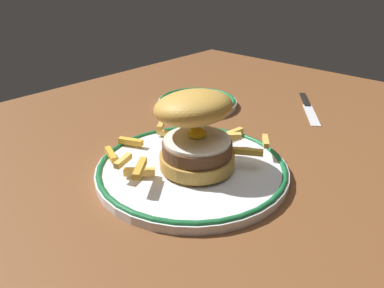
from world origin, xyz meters
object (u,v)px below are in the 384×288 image
object	(u,v)px
burger	(195,128)
side_plate	(197,102)
dinner_plate	(192,168)
knife	(307,105)

from	to	relation	value
burger	side_plate	xyz separation A→B (cm)	(20.19, 17.45, -6.11)
dinner_plate	knife	size ratio (longest dim) A/B	1.72
side_plate	knife	distance (cm)	22.68
burger	side_plate	distance (cm)	27.38
side_plate	knife	world-z (taller)	side_plate
side_plate	dinner_plate	bearing A→B (deg)	-139.97
dinner_plate	burger	xyz separation A→B (cm)	(0.29, -0.25, 6.11)
side_plate	knife	size ratio (longest dim) A/B	1.03
side_plate	knife	xyz separation A→B (cm)	(15.33, -16.71, -0.57)
dinner_plate	burger	bearing A→B (deg)	-41.37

